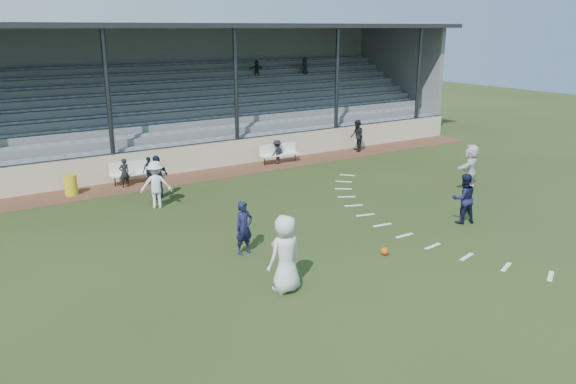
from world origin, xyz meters
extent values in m
plane|color=#273716|center=(0.00, 0.00, 0.00)|extent=(90.00, 90.00, 0.00)
cube|color=#553022|center=(0.00, 10.50, 0.01)|extent=(34.00, 2.00, 0.02)
cube|color=beige|center=(0.00, 11.55, 0.60)|extent=(34.00, 0.18, 1.20)
cube|color=white|center=(-2.41, 10.75, 0.45)|extent=(2.02, 0.50, 0.06)
cube|color=white|center=(-2.41, 10.97, 0.70)|extent=(2.00, 0.16, 0.54)
cylinder|color=#2D2F35|center=(-3.26, 10.79, 0.22)|extent=(0.06, 0.06, 0.40)
cylinder|color=#2D2F35|center=(-1.56, 10.71, 0.22)|extent=(0.06, 0.06, 0.40)
cube|color=white|center=(4.74, 10.53, 0.45)|extent=(2.02, 0.53, 0.06)
cube|color=white|center=(4.74, 10.75, 0.70)|extent=(2.00, 0.19, 0.54)
cylinder|color=#2D2F35|center=(3.89, 10.58, 0.22)|extent=(0.06, 0.06, 0.40)
cylinder|color=#2D2F35|center=(5.59, 10.47, 0.22)|extent=(0.06, 0.06, 0.40)
cylinder|color=gold|center=(-5.08, 10.51, 0.43)|extent=(0.51, 0.51, 0.81)
sphere|color=#E2490D|center=(1.22, -0.84, 0.12)|extent=(0.23, 0.23, 0.23)
imported|color=silver|center=(-2.48, -1.21, 1.01)|extent=(1.08, 0.80, 2.01)
imported|color=#131535|center=(-2.17, 1.52, 0.80)|extent=(0.62, 0.45, 1.60)
imported|color=#131535|center=(5.38, -0.14, 0.86)|extent=(1.00, 0.88, 1.73)
imported|color=silver|center=(-2.78, 7.14, 0.88)|extent=(1.30, 1.02, 1.76)
imported|color=#131535|center=(-2.33, 8.17, 0.87)|extent=(1.10, 0.82, 1.73)
imported|color=silver|center=(8.86, 2.47, 0.95)|extent=(1.84, 1.16, 1.90)
imported|color=black|center=(9.67, 10.65, 0.86)|extent=(0.95, 1.02, 1.69)
imported|color=black|center=(-2.94, 10.47, 0.63)|extent=(0.48, 0.34, 1.22)
imported|color=black|center=(-1.89, 10.39, 0.61)|extent=(0.75, 0.52, 1.18)
imported|color=black|center=(4.59, 10.55, 0.61)|extent=(0.86, 0.66, 1.18)
cube|color=slate|center=(0.00, 12.10, 0.60)|extent=(34.00, 0.80, 1.20)
cube|color=gray|center=(0.00, 12.20, 1.25)|extent=(33.00, 0.28, 0.10)
cube|color=slate|center=(0.00, 12.90, 0.80)|extent=(34.00, 0.80, 1.60)
cube|color=gray|center=(0.00, 13.00, 1.65)|extent=(33.00, 0.28, 0.10)
cube|color=slate|center=(0.00, 13.70, 1.00)|extent=(34.00, 0.80, 2.00)
cube|color=gray|center=(0.00, 13.80, 2.05)|extent=(33.00, 0.28, 0.10)
cube|color=slate|center=(0.00, 14.50, 1.20)|extent=(34.00, 0.80, 2.40)
cube|color=gray|center=(0.00, 14.60, 2.45)|extent=(33.00, 0.28, 0.10)
cube|color=slate|center=(0.00, 15.30, 1.40)|extent=(34.00, 0.80, 2.80)
cube|color=gray|center=(0.00, 15.40, 2.85)|extent=(33.00, 0.28, 0.10)
cube|color=slate|center=(0.00, 16.10, 1.60)|extent=(34.00, 0.80, 3.20)
cube|color=gray|center=(0.00, 16.20, 3.25)|extent=(33.00, 0.28, 0.10)
cube|color=slate|center=(0.00, 16.90, 1.80)|extent=(34.00, 0.80, 3.60)
cube|color=gray|center=(0.00, 17.00, 3.65)|extent=(33.00, 0.28, 0.10)
cube|color=slate|center=(0.00, 17.70, 2.00)|extent=(34.00, 0.80, 4.00)
cube|color=gray|center=(0.00, 17.80, 4.05)|extent=(33.00, 0.28, 0.10)
cube|color=slate|center=(0.00, 18.50, 2.20)|extent=(34.00, 0.80, 4.40)
cube|color=gray|center=(0.00, 18.60, 4.45)|extent=(33.00, 0.28, 0.10)
cube|color=slate|center=(0.00, 19.10, 3.20)|extent=(34.00, 0.40, 6.40)
cube|color=slate|center=(16.85, 15.50, 3.20)|extent=(0.30, 7.80, 6.40)
cube|color=black|center=(0.00, 15.20, 6.50)|extent=(34.60, 9.00, 0.22)
cylinder|color=#2D2F35|center=(-3.00, 11.65, 3.25)|extent=(0.20, 0.20, 6.50)
cylinder|color=#2D2F35|center=(3.00, 11.65, 3.25)|extent=(0.20, 0.20, 6.50)
cylinder|color=#2D2F35|center=(9.00, 11.65, 3.25)|extent=(0.20, 0.20, 6.50)
cylinder|color=#2D2F35|center=(15.00, 11.65, 3.25)|extent=(0.20, 0.20, 6.50)
cylinder|color=#2D2F35|center=(0.00, 11.55, 1.25)|extent=(34.00, 0.05, 0.05)
imported|color=black|center=(10.58, 16.94, 4.13)|extent=(0.58, 0.45, 1.06)
imported|color=black|center=(7.17, 16.94, 4.10)|extent=(0.94, 0.35, 1.00)
cube|color=white|center=(6.12, 7.01, 0.01)|extent=(0.54, 0.61, 0.01)
cube|color=white|center=(5.29, 6.22, 0.01)|extent=(0.59, 0.56, 0.01)
cube|color=white|center=(4.57, 5.34, 0.01)|extent=(0.64, 0.51, 0.01)
cube|color=white|center=(3.96, 4.38, 0.01)|extent=(0.67, 0.44, 0.01)
cube|color=white|center=(3.48, 3.34, 0.01)|extent=(0.70, 0.37, 0.01)
cube|color=white|center=(3.13, 2.26, 0.01)|extent=(0.71, 0.29, 0.01)
cube|color=white|center=(2.92, 1.14, 0.01)|extent=(0.71, 0.21, 0.01)
cube|color=white|center=(2.85, 0.00, 0.01)|extent=(0.70, 0.12, 0.01)
cube|color=white|center=(2.92, -1.14, 0.01)|extent=(0.71, 0.21, 0.01)
cube|color=white|center=(3.13, -2.26, 0.01)|extent=(0.71, 0.29, 0.01)
cube|color=white|center=(3.48, -3.34, 0.01)|extent=(0.70, 0.37, 0.01)
cube|color=white|center=(3.96, -4.38, 0.01)|extent=(0.67, 0.44, 0.01)
camera|label=1|loc=(-9.48, -12.14, 6.43)|focal=35.00mm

